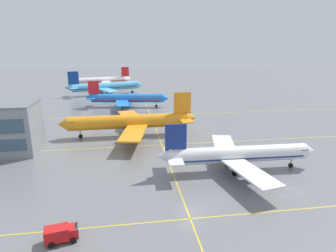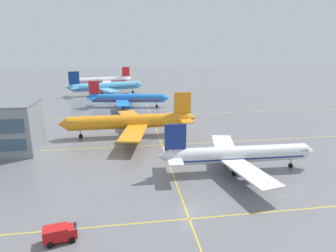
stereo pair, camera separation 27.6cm
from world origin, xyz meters
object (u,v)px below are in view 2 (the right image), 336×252
at_px(service_truck_catering, 60,233).
at_px(airliner_second_row, 131,122).
at_px(airliner_front_gate, 237,155).
at_px(airliner_far_right_stand, 103,80).
at_px(airliner_far_left_stand, 106,87).
at_px(airliner_third_row, 127,98).

bearing_deg(service_truck_catering, airliner_second_row, 77.30).
relative_size(airliner_front_gate, airliner_second_row, 0.85).
relative_size(airliner_front_gate, airliner_far_right_stand, 0.88).
height_order(airliner_far_left_stand, service_truck_catering, airliner_far_left_stand).
distance_m(airliner_front_gate, service_truck_catering, 35.15).
relative_size(airliner_second_row, airliner_far_left_stand, 0.97).
bearing_deg(airliner_front_gate, service_truck_catering, -150.32).
height_order(airliner_second_row, airliner_far_left_stand, airliner_far_left_stand).
relative_size(airliner_third_row, airliner_far_left_stand, 0.87).
xyz_separation_m(airliner_second_row, airliner_far_right_stand, (-14.81, 103.31, -0.09)).
bearing_deg(airliner_front_gate, airliner_third_row, 107.92).
distance_m(airliner_second_row, airliner_third_row, 39.71).
bearing_deg(airliner_front_gate, airliner_second_row, 127.75).
bearing_deg(airliner_far_left_stand, airliner_far_right_stand, 96.38).
bearing_deg(service_truck_catering, airliner_far_right_stand, 91.91).
xyz_separation_m(airliner_second_row, airliner_third_row, (-0.86, 39.70, -0.41)).
relative_size(airliner_second_row, service_truck_catering, 8.71).
distance_m(airliner_second_row, service_truck_catering, 45.13).
bearing_deg(airliner_far_left_stand, service_truck_catering, -89.29).
xyz_separation_m(airliner_second_row, service_truck_catering, (-9.90, -43.93, -2.90)).
height_order(airliner_front_gate, airliner_far_left_stand, airliner_far_left_stand).
relative_size(airliner_far_left_stand, service_truck_catering, 8.98).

